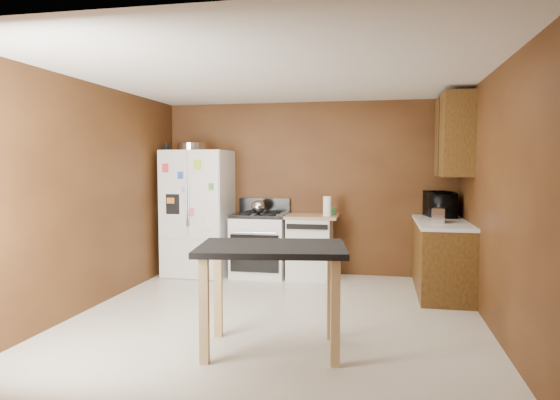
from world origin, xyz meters
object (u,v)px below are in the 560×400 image
(toaster, at_px, (439,215))
(roasting_pan, at_px, (192,147))
(gas_range, at_px, (260,244))
(pen_cup, at_px, (166,147))
(paper_towel, at_px, (327,206))
(refrigerator, at_px, (198,213))
(kettle, at_px, (258,207))
(green_canister, at_px, (332,211))
(microwave, at_px, (440,205))
(dishwasher, at_px, (310,246))
(island, at_px, (272,262))

(toaster, bearing_deg, roasting_pan, -178.25)
(roasting_pan, bearing_deg, gas_range, 4.77)
(roasting_pan, xyz_separation_m, toaster, (3.36, -0.57, -0.86))
(pen_cup, height_order, paper_towel, pen_cup)
(refrigerator, bearing_deg, kettle, 0.48)
(green_canister, xyz_separation_m, microwave, (1.44, -0.05, 0.11))
(roasting_pan, xyz_separation_m, paper_towel, (1.95, 0.01, -0.83))
(paper_towel, relative_size, dishwasher, 0.30)
(toaster, relative_size, dishwasher, 0.27)
(refrigerator, xyz_separation_m, gas_range, (0.91, 0.06, -0.44))
(green_canister, xyz_separation_m, gas_range, (-1.02, -0.07, -0.48))
(roasting_pan, distance_m, paper_towel, 2.12)
(pen_cup, bearing_deg, gas_range, 5.41)
(microwave, relative_size, dishwasher, 0.62)
(pen_cup, relative_size, microwave, 0.19)
(dishwasher, bearing_deg, paper_towel, -21.52)
(microwave, bearing_deg, green_canister, 76.69)
(green_canister, relative_size, microwave, 0.20)
(pen_cup, bearing_deg, microwave, 2.19)
(dishwasher, bearing_deg, pen_cup, -175.79)
(roasting_pan, bearing_deg, island, -57.02)
(microwave, bearing_deg, dishwasher, 78.41)
(kettle, bearing_deg, gas_range, 77.63)
(refrigerator, height_order, island, refrigerator)
(roasting_pan, relative_size, dishwasher, 0.47)
(dishwasher, bearing_deg, island, -88.67)
(green_canister, height_order, microwave, microwave)
(kettle, bearing_deg, dishwasher, 6.04)
(paper_towel, xyz_separation_m, dishwasher, (-0.25, 0.10, -0.57))
(paper_towel, height_order, green_canister, paper_towel)
(kettle, height_order, green_canister, kettle)
(kettle, distance_m, dishwasher, 0.92)
(refrigerator, bearing_deg, gas_range, 3.81)
(roasting_pan, distance_m, kettle, 1.29)
(toaster, bearing_deg, kettle, 177.29)
(roasting_pan, relative_size, refrigerator, 0.23)
(microwave, bearing_deg, gas_range, 79.04)
(toaster, distance_m, dishwasher, 1.87)
(dishwasher, relative_size, island, 0.66)
(paper_towel, distance_m, refrigerator, 1.88)
(microwave, bearing_deg, paper_towel, 82.15)
(kettle, distance_m, refrigerator, 0.90)
(pen_cup, relative_size, paper_towel, 0.39)
(green_canister, distance_m, microwave, 1.45)
(gas_range, height_order, dishwasher, gas_range)
(roasting_pan, bearing_deg, refrigerator, 16.85)
(island, bearing_deg, toaster, 53.40)
(paper_towel, distance_m, island, 2.75)
(paper_towel, xyz_separation_m, refrigerator, (-1.88, 0.01, -0.13))
(paper_towel, distance_m, microwave, 1.49)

